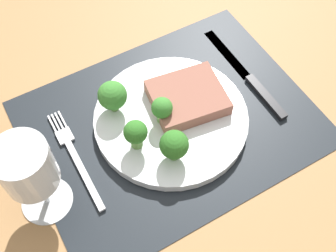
{
  "coord_description": "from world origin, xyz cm",
  "views": [
    {
      "loc": [
        -18.72,
        -31.81,
        57.28
      ],
      "look_at": [
        -1.37,
        -1.46,
        1.9
      ],
      "focal_mm": 44.48,
      "sensor_mm": 36.0,
      "label": 1
    }
  ],
  "objects_px": {
    "wine_glass": "(28,170)",
    "plate": "(171,118)",
    "fork": "(76,157)",
    "knife": "(250,79)",
    "steak": "(187,97)"
  },
  "relations": [
    {
      "from": "fork",
      "to": "plate",
      "type": "bearing_deg",
      "value": -3.82
    },
    {
      "from": "plate",
      "to": "wine_glass",
      "type": "relative_size",
      "value": 1.69
    },
    {
      "from": "fork",
      "to": "steak",
      "type": "bearing_deg",
      "value": 0.2
    },
    {
      "from": "plate",
      "to": "fork",
      "type": "bearing_deg",
      "value": 174.97
    },
    {
      "from": "steak",
      "to": "fork",
      "type": "height_order",
      "value": "steak"
    },
    {
      "from": "knife",
      "to": "wine_glass",
      "type": "height_order",
      "value": "wine_glass"
    },
    {
      "from": "plate",
      "to": "steak",
      "type": "bearing_deg",
      "value": 16.25
    },
    {
      "from": "knife",
      "to": "wine_glass",
      "type": "distance_m",
      "value": 0.4
    },
    {
      "from": "knife",
      "to": "wine_glass",
      "type": "bearing_deg",
      "value": -174.87
    },
    {
      "from": "plate",
      "to": "fork",
      "type": "relative_size",
      "value": 1.3
    },
    {
      "from": "plate",
      "to": "steak",
      "type": "xyz_separation_m",
      "value": [
        0.04,
        0.01,
        0.02
      ]
    },
    {
      "from": "steak",
      "to": "wine_glass",
      "type": "height_order",
      "value": "wine_glass"
    },
    {
      "from": "plate",
      "to": "fork",
      "type": "height_order",
      "value": "plate"
    },
    {
      "from": "fork",
      "to": "knife",
      "type": "relative_size",
      "value": 0.83
    },
    {
      "from": "wine_glass",
      "to": "plate",
      "type": "bearing_deg",
      "value": 7.45
    }
  ]
}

